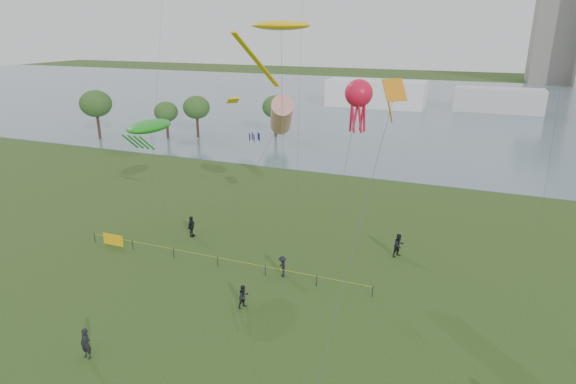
% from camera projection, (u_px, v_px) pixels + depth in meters
% --- Properties ---
extents(lake, '(400.00, 120.00, 0.08)m').
position_uv_depth(lake, '(431.00, 107.00, 110.90)').
color(lake, slate).
rests_on(lake, ground_plane).
extents(building_low, '(16.00, 18.00, 28.00)m').
position_uv_depth(building_low, '(560.00, 38.00, 155.03)').
color(building_low, slate).
rests_on(building_low, ground_plane).
extents(pavilion_left, '(22.00, 8.00, 6.00)m').
position_uv_depth(pavilion_left, '(376.00, 94.00, 109.69)').
color(pavilion_left, white).
rests_on(pavilion_left, ground_plane).
extents(pavilion_right, '(18.00, 7.00, 5.00)m').
position_uv_depth(pavilion_right, '(498.00, 100.00, 103.47)').
color(pavilion_right, silver).
rests_on(pavilion_right, ground_plane).
extents(trees, '(31.07, 16.70, 7.89)m').
position_uv_depth(trees, '(174.00, 107.00, 78.12)').
color(trees, '#321E17').
rests_on(trees, ground_plane).
extents(fence, '(24.07, 0.07, 1.05)m').
position_uv_depth(fence, '(152.00, 247.00, 39.01)').
color(fence, black).
rests_on(fence, ground_plane).
extents(spectator_a, '(0.88, 0.96, 1.60)m').
position_uv_depth(spectator_a, '(244.00, 297.00, 31.40)').
color(spectator_a, black).
rests_on(spectator_a, ground_plane).
extents(spectator_b, '(1.12, 1.20, 1.62)m').
position_uv_depth(spectator_b, '(282.00, 266.00, 35.32)').
color(spectator_b, black).
rests_on(spectator_b, ground_plane).
extents(spectator_c, '(0.57, 1.15, 1.90)m').
position_uv_depth(spectator_c, '(191.00, 226.00, 42.03)').
color(spectator_c, black).
rests_on(spectator_c, ground_plane).
extents(spectator_f, '(0.69, 0.47, 1.83)m').
position_uv_depth(spectator_f, '(86.00, 344.00, 26.56)').
color(spectator_f, black).
rests_on(spectator_f, ground_plane).
extents(spectator_g, '(1.16, 1.19, 1.92)m').
position_uv_depth(spectator_g, '(399.00, 245.00, 38.37)').
color(spectator_g, black).
rests_on(spectator_g, ground_plane).
extents(kite_stingray, '(5.58, 9.90, 17.95)m').
position_uv_depth(kite_stingray, '(280.00, 27.00, 35.75)').
color(kite_stingray, '#3F3F42').
extents(kite_windsock, '(6.65, 5.76, 12.74)m').
position_uv_depth(kite_windsock, '(281.00, 116.00, 37.82)').
color(kite_windsock, '#3F3F42').
extents(kite_creature, '(3.12, 4.91, 10.18)m').
position_uv_depth(kite_creature, '(149.00, 127.00, 39.68)').
color(kite_creature, '#3F3F42').
extents(kite_octopus, '(2.08, 8.71, 13.86)m').
position_uv_depth(kite_octopus, '(359.00, 94.00, 35.71)').
color(kite_octopus, '#3F3F42').
extents(kite_delta, '(1.49, 14.97, 14.97)m').
position_uv_depth(kite_delta, '(389.00, 111.00, 24.24)').
color(kite_delta, '#3F3F42').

